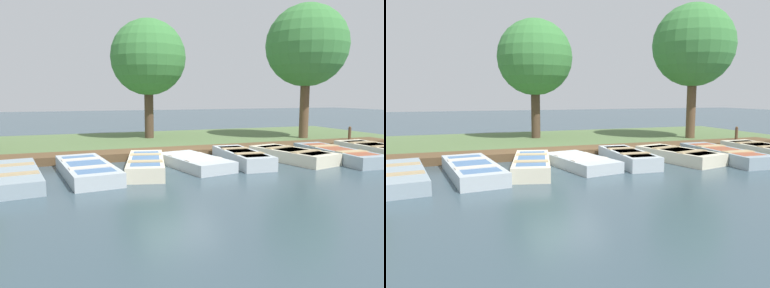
{
  "view_description": "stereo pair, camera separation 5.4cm",
  "coord_description": "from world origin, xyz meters",
  "views": [
    {
      "loc": [
        11.32,
        -3.6,
        2.17
      ],
      "look_at": [
        0.52,
        0.21,
        0.65
      ],
      "focal_mm": 35.0,
      "sensor_mm": 36.0,
      "label": 1
    },
    {
      "loc": [
        11.34,
        -3.55,
        2.17
      ],
      "look_at": [
        0.52,
        0.21,
        0.65
      ],
      "focal_mm": 35.0,
      "sensor_mm": 36.0,
      "label": 2
    }
  ],
  "objects": [
    {
      "name": "rowboat_1",
      "position": [
        1.33,
        -4.66,
        0.18
      ],
      "size": [
        3.46,
        1.43,
        0.36
      ],
      "rotation": [
        0.0,
        0.0,
        0.14
      ],
      "color": "#8C9EA8",
      "rests_on": "ground_plane"
    },
    {
      "name": "park_tree_center",
      "position": [
        -3.56,
        7.26,
        4.38
      ],
      "size": [
        3.76,
        3.76,
        6.29
      ],
      "color": "brown",
      "rests_on": "ground_plane"
    },
    {
      "name": "park_tree_left",
      "position": [
        -5.98,
        0.36,
        3.84
      ],
      "size": [
        3.48,
        3.48,
        5.61
      ],
      "color": "#4C3828",
      "rests_on": "ground_plane"
    },
    {
      "name": "rowboat_7",
      "position": [
        1.32,
        5.07,
        0.2
      ],
      "size": [
        3.61,
        1.21,
        0.4
      ],
      "rotation": [
        0.0,
        0.0,
        -0.04
      ],
      "color": "#8C9EA8",
      "rests_on": "ground_plane"
    },
    {
      "name": "rowboat_3",
      "position": [
        1.06,
        -1.37,
        0.21
      ],
      "size": [
        3.22,
        1.66,
        0.42
      ],
      "rotation": [
        0.0,
        0.0,
        -0.23
      ],
      "color": "beige",
      "rests_on": "ground_plane"
    },
    {
      "name": "mooring_post_far",
      "position": [
        -1.39,
        8.03,
        0.41
      ],
      "size": [
        0.12,
        0.12,
        0.82
      ],
      "color": "brown",
      "rests_on": "ground_plane"
    },
    {
      "name": "rowboat_8",
      "position": [
        1.08,
        6.87,
        0.22
      ],
      "size": [
        2.82,
        1.25,
        0.44
      ],
      "rotation": [
        0.0,
        0.0,
        -0.02
      ],
      "color": "beige",
      "rests_on": "ground_plane"
    },
    {
      "name": "rowboat_2",
      "position": [
        1.16,
        -2.99,
        0.19
      ],
      "size": [
        3.51,
        1.59,
        0.38
      ],
      "rotation": [
        0.0,
        0.0,
        0.12
      ],
      "color": "#B2BCC1",
      "rests_on": "ground_plane"
    },
    {
      "name": "shore_bank",
      "position": [
        -5.0,
        0.0,
        0.06
      ],
      "size": [
        8.0,
        24.0,
        0.13
      ],
      "color": "#567042",
      "rests_on": "ground_plane"
    },
    {
      "name": "rowboat_6",
      "position": [
        0.97,
        3.55,
        0.2
      ],
      "size": [
        3.1,
        1.85,
        0.4
      ],
      "rotation": [
        0.0,
        0.0,
        0.24
      ],
      "color": "beige",
      "rests_on": "ground_plane"
    },
    {
      "name": "dock_walkway",
      "position": [
        -1.27,
        0.0,
        0.13
      ],
      "size": [
        1.18,
        19.18,
        0.26
      ],
      "color": "brown",
      "rests_on": "ground_plane"
    },
    {
      "name": "rowboat_4",
      "position": [
        0.94,
        0.15,
        0.17
      ],
      "size": [
        2.88,
        1.73,
        0.34
      ],
      "rotation": [
        0.0,
        0.0,
        0.2
      ],
      "color": "#B2BCC1",
      "rests_on": "ground_plane"
    },
    {
      "name": "ground_plane",
      "position": [
        0.0,
        0.0,
        0.0
      ],
      "size": [
        80.0,
        80.0,
        0.0
      ],
      "primitive_type": "plane",
      "color": "#384C56"
    },
    {
      "name": "rowboat_5",
      "position": [
        0.91,
        1.74,
        0.22
      ],
      "size": [
        2.91,
        1.12,
        0.43
      ],
      "rotation": [
        0.0,
        0.0,
        -0.06
      ],
      "color": "#B2BCC1",
      "rests_on": "ground_plane"
    }
  ]
}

